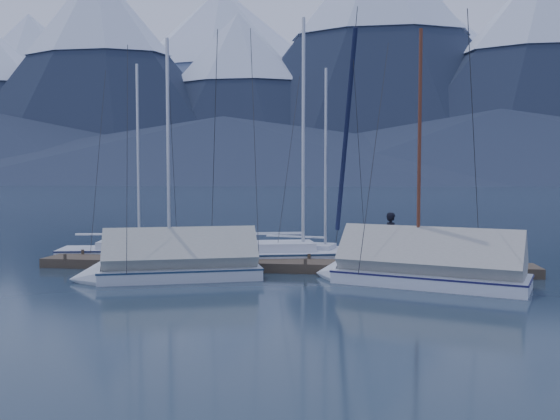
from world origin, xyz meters
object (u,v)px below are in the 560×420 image
at_px(person, 391,237).
at_px(sailboat_open_right, 336,258).
at_px(sailboat_covered_near, 413,270).
at_px(sailboat_open_left, 151,254).
at_px(sailboat_covered_far, 166,267).
at_px(sailboat_open_mid, 317,258).

bearing_deg(person, sailboat_open_right, 22.27).
bearing_deg(sailboat_covered_near, sailboat_open_left, 155.93).
bearing_deg(person, sailboat_open_left, 53.70).
xyz_separation_m(sailboat_open_right, sailboat_covered_far, (-5.40, -4.89, 0.28)).
height_order(sailboat_open_right, sailboat_covered_far, sailboat_covered_far).
distance_m(sailboat_open_left, sailboat_covered_near, 11.46).
bearing_deg(sailboat_covered_near, person, 102.62).
xyz_separation_m(sailboat_covered_near, sailboat_covered_far, (-8.07, -0.33, -0.02)).
relative_size(sailboat_open_right, person, 4.75).
bearing_deg(person, sailboat_covered_near, 168.14).
xyz_separation_m(sailboat_open_left, person, (9.88, -2.07, 1.08)).
bearing_deg(sailboat_covered_far, sailboat_open_right, 42.15).
relative_size(sailboat_open_left, sailboat_open_right, 1.05).
distance_m(sailboat_open_right, person, 3.06).
bearing_deg(sailboat_open_right, sailboat_covered_far, -137.85).
height_order(sailboat_covered_near, person, sailboat_covered_near).
bearing_deg(sailboat_open_right, sailboat_open_mid, -153.22).
relative_size(sailboat_open_mid, sailboat_open_right, 1.24).
bearing_deg(sailboat_covered_far, person, 21.39).
bearing_deg(sailboat_open_right, person, -43.25).
bearing_deg(sailboat_covered_near, sailboat_open_right, 120.28).
height_order(sailboat_open_mid, sailboat_covered_near, sailboat_open_mid).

